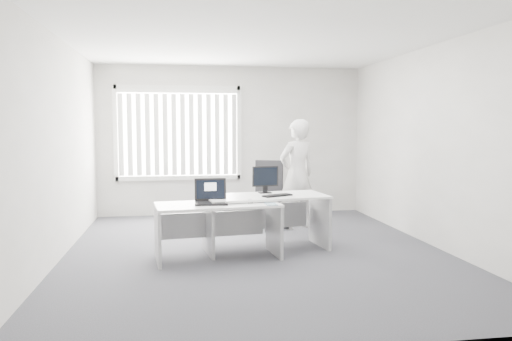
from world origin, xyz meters
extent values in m
plane|color=#55555D|center=(0.00, 0.00, 0.00)|extent=(6.00, 6.00, 0.00)
cube|color=silver|center=(0.00, 3.00, 1.40)|extent=(5.00, 0.02, 2.80)
cube|color=silver|center=(0.00, -3.00, 1.40)|extent=(5.00, 0.02, 2.80)
cube|color=silver|center=(-2.50, 0.00, 1.40)|extent=(0.02, 6.00, 2.80)
cube|color=silver|center=(2.50, 0.00, 1.40)|extent=(0.02, 6.00, 2.80)
cube|color=silver|center=(0.00, 0.00, 2.80)|extent=(5.00, 6.00, 0.02)
cube|color=silver|center=(-1.00, 2.96, 1.55)|extent=(2.32, 0.06, 1.76)
cube|color=white|center=(-0.54, -0.25, 0.69)|extent=(1.61, 0.89, 0.03)
cube|color=#A2A2A5|center=(-1.28, -0.33, 0.34)|extent=(0.11, 0.66, 0.67)
cube|color=#A2A2A5|center=(0.21, -0.17, 0.34)|extent=(0.11, 0.66, 0.67)
cube|color=white|center=(0.15, 0.10, 0.73)|extent=(1.71, 0.97, 0.03)
cube|color=#A2A2A5|center=(-0.64, 0.00, 0.36)|extent=(0.13, 0.70, 0.71)
cube|color=#A2A2A5|center=(0.93, 0.20, 0.36)|extent=(0.13, 0.70, 0.71)
cylinder|color=black|center=(0.39, 1.46, 0.04)|extent=(0.84, 0.84, 0.08)
cylinder|color=black|center=(0.39, 1.46, 0.24)|extent=(0.07, 0.07, 0.48)
cube|color=black|center=(0.39, 1.46, 0.48)|extent=(0.64, 0.64, 0.07)
cube|color=black|center=(0.48, 1.66, 0.82)|extent=(0.45, 0.25, 0.58)
imported|color=silver|center=(0.90, 1.42, 0.89)|extent=(0.77, 0.64, 1.79)
cube|color=white|center=(-0.16, -0.24, 0.70)|extent=(0.32, 0.25, 0.00)
cube|color=white|center=(0.12, -0.43, 0.71)|extent=(0.14, 0.19, 0.01)
cube|color=black|center=(0.28, -0.01, 0.75)|extent=(0.44, 0.31, 0.02)
camera|label=1|loc=(-1.03, -6.47, 1.66)|focal=35.00mm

